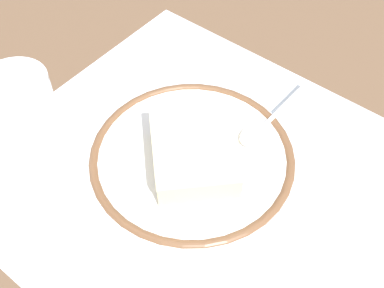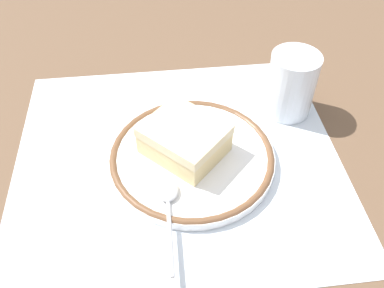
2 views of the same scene
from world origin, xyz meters
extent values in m
plane|color=brown|center=(0.00, 0.00, 0.00)|extent=(2.40, 2.40, 0.00)
cube|color=silver|center=(0.00, 0.00, 0.00)|extent=(0.44, 0.40, 0.00)
cylinder|color=white|center=(0.02, -0.01, 0.01)|extent=(0.22, 0.22, 0.01)
torus|color=brown|center=(0.02, -0.01, 0.01)|extent=(0.22, 0.22, 0.01)
cube|color=beige|center=(0.01, 0.00, 0.03)|extent=(0.13, 0.13, 0.03)
cube|color=beige|center=(0.01, 0.00, 0.05)|extent=(0.13, 0.13, 0.01)
ellipsoid|color=silver|center=(-0.02, -0.07, 0.02)|extent=(0.03, 0.04, 0.01)
cylinder|color=silver|center=(-0.02, -0.13, 0.02)|extent=(0.01, 0.09, 0.01)
cylinder|color=silver|center=(0.17, 0.08, 0.05)|extent=(0.07, 0.07, 0.10)
cylinder|color=#B7722D|center=(0.17, 0.08, 0.03)|extent=(0.06, 0.06, 0.05)
cube|color=white|center=(-0.11, -0.12, 0.00)|extent=(0.13, 0.14, 0.00)
camera|label=1|loc=(-0.19, 0.25, 0.44)|focal=46.97mm
camera|label=2|loc=(-0.02, -0.37, 0.42)|focal=38.23mm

